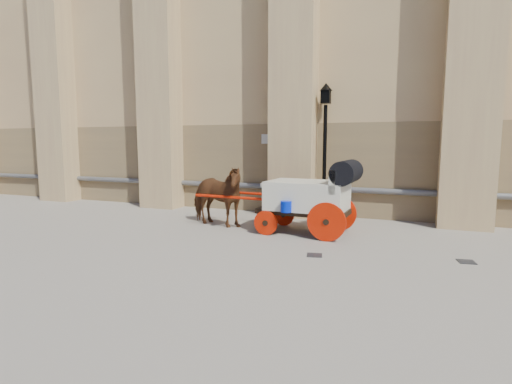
% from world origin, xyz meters
% --- Properties ---
extents(ground, '(90.00, 90.00, 0.00)m').
position_xyz_m(ground, '(0.00, 0.00, 0.00)').
color(ground, gray).
rests_on(ground, ground).
extents(horse, '(2.22, 1.41, 1.74)m').
position_xyz_m(horse, '(-2.60, 1.27, 0.87)').
color(horse, brown).
rests_on(horse, ground).
extents(carriage, '(4.50, 1.62, 1.94)m').
position_xyz_m(carriage, '(0.21, 1.31, 1.05)').
color(carriage, black).
rests_on(carriage, ground).
extents(street_lamp, '(0.39, 0.39, 4.19)m').
position_xyz_m(street_lamp, '(0.02, 3.65, 2.24)').
color(street_lamp, black).
rests_on(street_lamp, ground).
extents(drain_grate_near, '(0.38, 0.38, 0.01)m').
position_xyz_m(drain_grate_near, '(0.73, -0.68, 0.01)').
color(drain_grate_near, black).
rests_on(drain_grate_near, ground).
extents(drain_grate_far, '(0.37, 0.37, 0.01)m').
position_xyz_m(drain_grate_far, '(3.68, -0.03, 0.01)').
color(drain_grate_far, black).
rests_on(drain_grate_far, ground).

